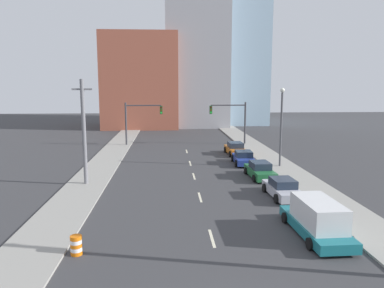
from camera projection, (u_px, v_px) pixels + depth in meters
name	position (u px, v px, depth m)	size (l,w,h in m)	color
sidewalk_left	(124.00, 138.00, 56.91)	(3.34, 93.21, 0.12)	gray
sidewalk_right	(240.00, 137.00, 58.06)	(3.34, 93.21, 0.12)	gray
lane_stripe_at_8m	(212.00, 238.00, 19.91)	(0.16, 2.40, 0.01)	beige
lane_stripe_at_16m	(200.00, 197.00, 27.20)	(0.16, 2.40, 0.01)	beige
lane_stripe_at_22m	(194.00, 176.00, 33.46)	(0.16, 2.40, 0.01)	beige
lane_stripe_at_28m	(190.00, 163.00, 39.00)	(0.16, 2.40, 0.01)	beige
lane_stripe_at_35m	(187.00, 151.00, 46.06)	(0.16, 2.40, 0.01)	beige
building_brick_left	(142.00, 82.00, 73.60)	(14.00, 16.00, 17.58)	#9E513D
building_office_center	(195.00, 49.00, 77.19)	(12.00, 20.00, 31.04)	#99999E
building_glass_right	(231.00, 27.00, 80.89)	(13.00, 20.00, 40.90)	#99B7CC
traffic_signal_left	(137.00, 117.00, 50.05)	(5.01, 0.35, 5.80)	#38383D
traffic_signal_right	(234.00, 117.00, 50.89)	(5.01, 0.35, 5.80)	#38383D
utility_pole_left_mid	(84.00, 132.00, 29.93)	(1.60, 0.32, 8.55)	slate
traffic_barrel	(76.00, 245.00, 17.92)	(0.56, 0.56, 0.95)	orange
street_lamp	(281.00, 121.00, 36.55)	(0.44, 0.44, 7.81)	#4C4C51
box_truck_teal	(317.00, 219.00, 20.11)	(2.44, 6.02, 2.01)	#196B75
sedan_silver	(283.00, 189.00, 27.16)	(2.20, 4.55, 1.37)	#B2B2BC
sedan_green	(260.00, 170.00, 32.87)	(2.19, 4.66, 1.42)	#1E6033
sedan_blue	(244.00, 158.00, 38.56)	(2.25, 4.48, 1.37)	navy
sedan_orange	(235.00, 149.00, 43.91)	(2.22, 4.68, 1.45)	orange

